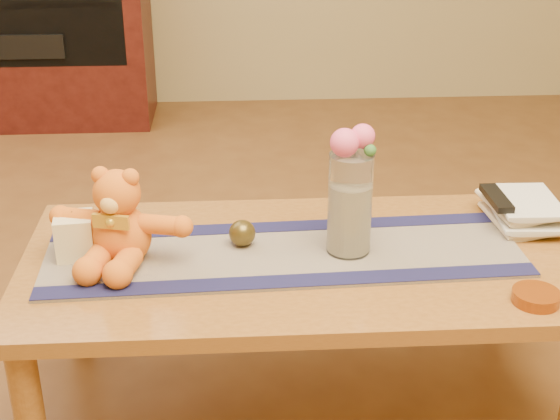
{
  "coord_description": "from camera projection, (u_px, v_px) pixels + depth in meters",
  "views": [
    {
      "loc": [
        -0.16,
        -1.77,
        1.41
      ],
      "look_at": [
        -0.05,
        0.0,
        0.58
      ],
      "focal_mm": 51.19,
      "sensor_mm": 36.0,
      "label": 1
    }
  ],
  "objects": [
    {
      "name": "floor",
      "position": [
        298.0,
        399.0,
        2.21
      ],
      "size": [
        5.5,
        5.5,
        0.0
      ],
      "primitive_type": "plane",
      "color": "brown",
      "rests_on": "ground"
    },
    {
      "name": "cabinet_cavity",
      "position": [
        17.0,
        6.0,
        3.89
      ],
      "size": [
        1.02,
        0.03,
        0.61
      ],
      "primitive_type": "cube",
      "color": "black",
      "rests_on": "media_cabinet"
    },
    {
      "name": "table_leg_bl",
      "position": [
        74.0,
        288.0,
        2.34
      ],
      "size": [
        0.07,
        0.07,
        0.41
      ],
      "primitive_type": "cylinder",
      "color": "brown",
      "rests_on": "floor"
    },
    {
      "name": "book_top",
      "position": [
        496.0,
        203.0,
        2.14
      ],
      "size": [
        0.17,
        0.23,
        0.02
      ],
      "primitive_type": "imported",
      "rotation": [
        0.0,
        0.0,
        -0.03
      ],
      "color": "beige",
      "rests_on": "book_upper"
    },
    {
      "name": "coffee_table_top",
      "position": [
        300.0,
        263.0,
        2.02
      ],
      "size": [
        1.4,
        0.7,
        0.04
      ],
      "primitive_type": "cube",
      "color": "brown",
      "rests_on": "floor"
    },
    {
      "name": "teddy_bear",
      "position": [
        120.0,
        216.0,
        1.94
      ],
      "size": [
        0.4,
        0.35,
        0.23
      ],
      "primitive_type": null,
      "rotation": [
        0.0,
        0.0,
        -0.25
      ],
      "color": "orange",
      "rests_on": "persian_runner"
    },
    {
      "name": "book_bottom",
      "position": [
        492.0,
        221.0,
        2.17
      ],
      "size": [
        0.18,
        0.23,
        0.02
      ],
      "primitive_type": "imported",
      "rotation": [
        0.0,
        0.0,
        0.07
      ],
      "color": "beige",
      "rests_on": "coffee_table_top"
    },
    {
      "name": "table_leg_br",
      "position": [
        501.0,
        275.0,
        2.41
      ],
      "size": [
        0.07,
        0.07,
        0.41
      ],
      "primitive_type": "cylinder",
      "color": "brown",
      "rests_on": "floor"
    },
    {
      "name": "potpourri_fill",
      "position": [
        349.0,
        218.0,
        1.99
      ],
      "size": [
        0.09,
        0.09,
        0.18
      ],
      "primitive_type": "cylinder",
      "color": "beige",
      "rests_on": "glass_vase"
    },
    {
      "name": "book_upper",
      "position": [
        491.0,
        208.0,
        2.16
      ],
      "size": [
        0.19,
        0.24,
        0.02
      ],
      "primitive_type": "imported",
      "rotation": [
        0.0,
        0.0,
        0.13
      ],
      "color": "beige",
      "rests_on": "book_lower"
    },
    {
      "name": "media_cabinet",
      "position": [
        31.0,
        18.0,
        4.14
      ],
      "size": [
        1.2,
        0.5,
        1.1
      ],
      "primitive_type": "cube",
      "color": "black",
      "rests_on": "floor"
    },
    {
      "name": "glass_vase",
      "position": [
        350.0,
        204.0,
        1.97
      ],
      "size": [
        0.11,
        0.11,
        0.26
      ],
      "primitive_type": "cylinder",
      "color": "silver",
      "rests_on": "persian_runner"
    },
    {
      "name": "book_lower",
      "position": [
        495.0,
        216.0,
        2.16
      ],
      "size": [
        0.18,
        0.23,
        0.02
      ],
      "primitive_type": "imported",
      "rotation": [
        0.0,
        0.0,
        -0.07
      ],
      "color": "beige",
      "rests_on": "book_bottom"
    },
    {
      "name": "leaf_sprig",
      "position": [
        370.0,
        150.0,
        1.89
      ],
      "size": [
        0.03,
        0.03,
        0.03
      ],
      "primitive_type": "sphere",
      "color": "#33662D",
      "rests_on": "glass_vase"
    },
    {
      "name": "rose_right",
      "position": [
        363.0,
        136.0,
        1.9
      ],
      "size": [
        0.06,
        0.06,
        0.06
      ],
      "primitive_type": "sphere",
      "color": "#EA5287",
      "rests_on": "glass_vase"
    },
    {
      "name": "persian_runner",
      "position": [
        284.0,
        254.0,
        2.02
      ],
      "size": [
        1.21,
        0.4,
        0.01
      ],
      "primitive_type": "cube",
      "rotation": [
        0.0,
        0.0,
        0.04
      ],
      "color": "#1F1843",
      "rests_on": "coffee_table_top"
    },
    {
      "name": "rose_left",
      "position": [
        345.0,
        143.0,
        1.89
      ],
      "size": [
        0.07,
        0.07,
        0.07
      ],
      "primitive_type": "sphere",
      "color": "#EA5287",
      "rests_on": "glass_vase"
    },
    {
      "name": "cabinet_shelf",
      "position": [
        21.0,
        2.0,
        3.96
      ],
      "size": [
        1.02,
        0.2,
        0.02
      ],
      "primitive_type": "cube",
      "color": "black",
      "rests_on": "media_cabinet"
    },
    {
      "name": "blue_flower_side",
      "position": [
        339.0,
        144.0,
        1.92
      ],
      "size": [
        0.04,
        0.04,
        0.04
      ],
      "primitive_type": "sphere",
      "color": "#434D91",
      "rests_on": "glass_vase"
    },
    {
      "name": "runner_border_near",
      "position": [
        291.0,
        281.0,
        1.88
      ],
      "size": [
        1.2,
        0.11,
        0.0
      ],
      "primitive_type": "cube",
      "rotation": [
        0.0,
        0.0,
        0.04
      ],
      "color": "#151540",
      "rests_on": "persian_runner"
    },
    {
      "name": "stereo_lower",
      "position": [
        27.0,
        41.0,
        4.06
      ],
      "size": [
        0.42,
        0.28,
        0.12
      ],
      "primitive_type": "cube",
      "color": "black",
      "rests_on": "media_cabinet"
    },
    {
      "name": "runner_border_far",
      "position": [
        279.0,
        227.0,
        2.14
      ],
      "size": [
        1.2,
        0.11,
        0.0
      ],
      "primitive_type": "cube",
      "rotation": [
        0.0,
        0.0,
        0.04
      ],
      "color": "#151540",
      "rests_on": "persian_runner"
    },
    {
      "name": "tv_remote",
      "position": [
        496.0,
        198.0,
        2.13
      ],
      "size": [
        0.05,
        0.16,
        0.02
      ],
      "primitive_type": "cube",
      "rotation": [
        0.0,
        0.0,
        0.02
      ],
      "color": "black",
      "rests_on": "book_top"
    },
    {
      "name": "blue_flower_back",
      "position": [
        354.0,
        139.0,
        1.93
      ],
      "size": [
        0.04,
        0.04,
        0.04
      ],
      "primitive_type": "sphere",
      "color": "#434D91",
      "rests_on": "glass_vase"
    },
    {
      "name": "candle_wick",
      "position": [
        72.0,
        214.0,
        1.95
      ],
      "size": [
        0.0,
        0.0,
        0.01
      ],
      "primitive_type": "cylinder",
      "rotation": [
        0.0,
        0.0,
        0.1
      ],
      "color": "black",
      "rests_on": "pillar_candle"
    },
    {
      "name": "table_leg_fl",
      "position": [
        30.0,
        419.0,
        1.82
      ],
      "size": [
        0.07,
        0.07,
        0.41
      ],
      "primitive_type": "cylinder",
      "color": "brown",
      "rests_on": "floor"
    },
    {
      "name": "bronze_ball",
      "position": [
        242.0,
        233.0,
        2.04
      ],
      "size": [
        0.09,
        0.09,
        0.07
      ],
      "primitive_type": "sphere",
      "rotation": [
        0.0,
        0.0,
        -0.33
      ],
      "color": "#463917",
      "rests_on": "persian_runner"
    },
    {
      "name": "amber_dish",
      "position": [
        536.0,
        297.0,
        1.81
      ],
      "size": [
        0.12,
        0.12,
        0.03
      ],
      "primitive_type": "cylinder",
      "rotation": [
        0.0,
        0.0,
        -0.14
      ],
      "color": "#BF5914",
      "rests_on": "coffee_table_top"
    },
    {
      "name": "pillar_candle",
      "position": [
        75.0,
        236.0,
        1.98
      ],
      "size": [
        0.1,
        0.1,
        0.11
      ],
      "primitive_type": "cube",
      "rotation": [
        0.0,
        0.0,
        0.1
      ],
      "color": "beige",
      "rests_on": "persian_runner"
    }
  ]
}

